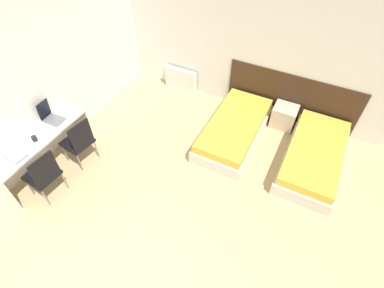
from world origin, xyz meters
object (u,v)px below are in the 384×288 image
bed_near_door (314,156)px  bed_near_window (234,129)px  chair_near_notebook (43,174)px  laptop (51,116)px  chair_near_laptop (79,140)px  nightstand (284,116)px

bed_near_door → bed_near_window: bearing=180.0°
bed_near_door → chair_near_notebook: (-3.71, -2.62, 0.33)m
chair_near_notebook → laptop: bearing=127.7°
bed_near_window → laptop: (-2.73, -1.78, 0.65)m
bed_near_door → chair_near_notebook: chair_near_notebook is taller
bed_near_window → chair_near_laptop: bearing=-140.4°
nightstand → chair_near_notebook: bearing=-130.9°
laptop → bed_near_door: bearing=20.5°
nightstand → chair_near_notebook: 4.51m
nightstand → chair_near_laptop: 3.94m
bed_near_door → chair_near_laptop: bearing=-154.0°
chair_near_notebook → bed_near_door: bearing=40.2°
bed_near_window → chair_near_laptop: (-2.19, -1.81, 0.33)m
bed_near_door → nightstand: size_ratio=4.31×
nightstand → chair_near_notebook: chair_near_notebook is taller
nightstand → chair_near_laptop: chair_near_laptop is taller
nightstand → chair_near_laptop: size_ratio=0.47×
bed_near_window → laptop: laptop is taller
bed_near_window → chair_near_laptop: chair_near_laptop is taller
bed_near_window → nightstand: 1.09m
chair_near_laptop → laptop: bearing=-174.7°
bed_near_door → chair_near_notebook: size_ratio=2.04×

